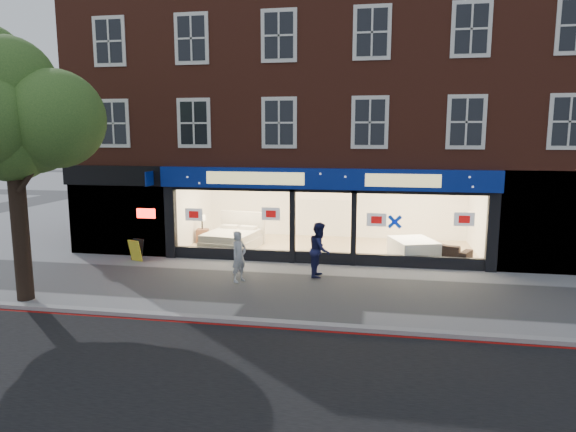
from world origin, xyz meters
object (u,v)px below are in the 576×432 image
(a_board, at_px, (136,250))
(sofa, at_px, (439,251))
(display_bed, at_px, (233,239))
(mattress_stack, at_px, (413,249))
(pedestrian_blue, at_px, (320,249))
(pedestrian_grey, at_px, (239,256))

(a_board, bearing_deg, sofa, 28.07)
(display_bed, distance_m, mattress_stack, 6.76)
(pedestrian_blue, bearing_deg, pedestrian_grey, 113.50)
(display_bed, height_order, pedestrian_grey, pedestrian_grey)
(sofa, xyz_separation_m, a_board, (-10.47, -1.66, -0.02))
(a_board, relative_size, pedestrian_blue, 0.45)
(mattress_stack, distance_m, a_board, 9.76)
(a_board, distance_m, pedestrian_blue, 6.66)
(display_bed, bearing_deg, pedestrian_grey, -62.71)
(display_bed, bearing_deg, mattress_stack, 4.15)
(pedestrian_grey, distance_m, pedestrian_blue, 2.54)
(pedestrian_grey, bearing_deg, sofa, -33.51)
(a_board, bearing_deg, display_bed, 57.16)
(mattress_stack, bearing_deg, display_bed, 175.84)
(a_board, relative_size, pedestrian_grey, 0.50)
(pedestrian_grey, height_order, pedestrian_blue, pedestrian_blue)
(display_bed, xyz_separation_m, a_board, (-2.86, -2.24, -0.07))
(mattress_stack, relative_size, sofa, 0.96)
(display_bed, relative_size, mattress_stack, 1.22)
(sofa, relative_size, pedestrian_blue, 1.23)
(mattress_stack, relative_size, pedestrian_blue, 1.18)
(display_bed, xyz_separation_m, sofa, (7.61, -0.58, -0.05))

